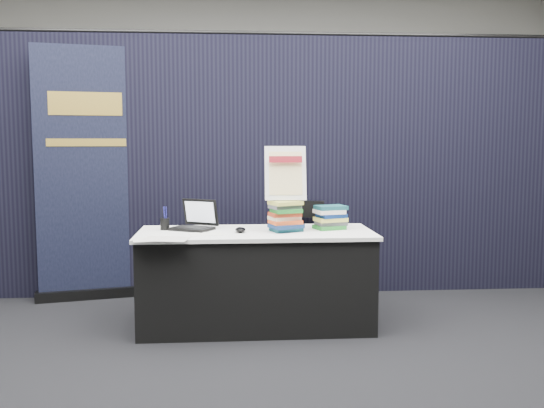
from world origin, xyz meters
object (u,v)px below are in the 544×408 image
(laptop, at_px, (192,222))
(stacking_chair, at_px, (305,246))
(book_stack_tall, at_px, (286,216))
(display_table, at_px, (256,279))
(info_sign, at_px, (285,174))
(book_stack_short, at_px, (330,217))
(pullup_banner, at_px, (89,189))

(laptop, distance_m, stacking_chair, 1.19)
(book_stack_tall, xyz_separation_m, stacking_chair, (0.25, 0.77, -0.37))
(laptop, xyz_separation_m, book_stack_tall, (0.72, -0.16, 0.06))
(laptop, xyz_separation_m, stacking_chair, (0.98, 0.61, -0.31))
(book_stack_tall, relative_size, stacking_chair, 0.29)
(display_table, relative_size, info_sign, 4.18)
(book_stack_short, xyz_separation_m, pullup_banner, (-2.05, 0.88, 0.17))
(book_stack_short, distance_m, stacking_chair, 0.77)
(display_table, bearing_deg, info_sign, 0.36)
(book_stack_short, bearing_deg, display_table, -173.08)
(pullup_banner, height_order, stacking_chair, pullup_banner)
(stacking_chair, bearing_deg, book_stack_tall, -98.60)
(book_stack_short, relative_size, info_sign, 0.59)
(display_table, height_order, pullup_banner, pullup_banner)
(book_stack_tall, height_order, info_sign, info_sign)
(info_sign, height_order, pullup_banner, pullup_banner)
(laptop, height_order, info_sign, info_sign)
(book_stack_tall, bearing_deg, laptop, 167.27)
(book_stack_tall, bearing_deg, stacking_chair, 71.80)
(info_sign, xyz_separation_m, pullup_banner, (-1.69, 0.95, -0.18))
(book_stack_tall, xyz_separation_m, pullup_banner, (-1.69, 0.98, 0.14))
(display_table, bearing_deg, book_stack_tall, -7.24)
(book_stack_tall, height_order, stacking_chair, book_stack_tall)
(display_table, xyz_separation_m, laptop, (-0.49, 0.13, 0.43))
(book_stack_short, bearing_deg, book_stack_tall, -164.39)
(info_sign, bearing_deg, book_stack_tall, -88.65)
(info_sign, bearing_deg, book_stack_short, 12.36)
(pullup_banner, bearing_deg, laptop, -52.42)
(book_stack_short, distance_m, pullup_banner, 2.24)
(pullup_banner, bearing_deg, book_stack_short, -35.56)
(laptop, xyz_separation_m, info_sign, (0.72, -0.13, 0.38))
(info_sign, bearing_deg, display_table, -178.29)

